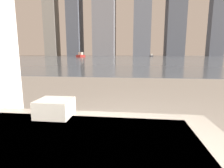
# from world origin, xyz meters

# --- Properties ---
(towel_stack) EXTENTS (0.23, 0.20, 0.12)m
(towel_stack) POSITION_xyz_m (-0.13, 0.88, 0.59)
(towel_stack) COLOR silver
(towel_stack) RESTS_ON bathtub
(harbor_water) EXTENTS (180.00, 110.00, 0.01)m
(harbor_water) POSITION_xyz_m (0.00, 62.00, 0.01)
(harbor_water) COLOR slate
(harbor_water) RESTS_ON ground_plane
(harbor_boat_1) EXTENTS (2.04, 4.79, 1.75)m
(harbor_boat_1) POSITION_xyz_m (-17.45, 59.49, 0.62)
(harbor_boat_1) COLOR maroon
(harbor_boat_1) RESTS_ON harbor_water
(harbor_boat_2) EXTENTS (1.20, 3.28, 1.22)m
(harbor_boat_2) POSITION_xyz_m (8.07, 73.29, 0.44)
(harbor_boat_2) COLOR #4C4C51
(harbor_boat_2) RESTS_ON harbor_water
(skyline_tower_0) EXTENTS (8.28, 7.68, 73.36)m
(skyline_tower_0) POSITION_xyz_m (-54.96, 118.00, 36.68)
(skyline_tower_0) COLOR gray
(skyline_tower_0) RESTS_ON ground_plane
(skyline_tower_1) EXTENTS (8.39, 11.88, 69.70)m
(skyline_tower_1) POSITION_xyz_m (-38.39, 118.00, 34.85)
(skyline_tower_1) COLOR #4C515B
(skyline_tower_1) RESTS_ON ground_plane
(skyline_tower_2) EXTENTS (13.92, 13.45, 65.48)m
(skyline_tower_2) POSITION_xyz_m (-18.35, 118.00, 32.74)
(skyline_tower_2) COLOR slate
(skyline_tower_2) RESTS_ON ground_plane
(skyline_tower_3) EXTENTS (10.82, 10.54, 69.13)m
(skyline_tower_3) POSITION_xyz_m (6.06, 118.00, 34.56)
(skyline_tower_3) COLOR slate
(skyline_tower_3) RESTS_ON ground_plane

